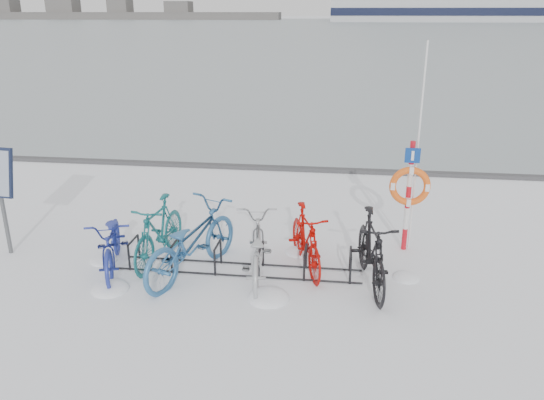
{
  "coord_description": "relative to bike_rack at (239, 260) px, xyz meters",
  "views": [
    {
      "loc": [
        1.56,
        -7.7,
        4.04
      ],
      "look_at": [
        0.46,
        0.6,
        1.04
      ],
      "focal_mm": 35.0,
      "sensor_mm": 36.0,
      "label": 1
    }
  ],
  "objects": [
    {
      "name": "bike_rack",
      "position": [
        0.0,
        0.0,
        0.0
      ],
      "size": [
        4.0,
        0.48,
        0.46
      ],
      "color": "black",
      "rests_on": "ground"
    },
    {
      "name": "bike_5",
      "position": [
        2.11,
        -0.17,
        0.41
      ],
      "size": [
        0.85,
        2.04,
        1.19
      ],
      "primitive_type": "imported",
      "rotation": [
        0.0,
        0.0,
        0.15
      ],
      "color": "black",
      "rests_on": "ground"
    },
    {
      "name": "bike_0",
      "position": [
        -2.07,
        -0.17,
        0.32
      ],
      "size": [
        1.24,
        2.03,
        1.01
      ],
      "primitive_type": "imported",
      "rotation": [
        0.0,
        0.0,
        0.32
      ],
      "color": "navy",
      "rests_on": "ground"
    },
    {
      "name": "bike_4",
      "position": [
        1.07,
        0.28,
        0.35
      ],
      "size": [
        1.04,
        1.85,
        1.07
      ],
      "primitive_type": "imported",
      "rotation": [
        0.0,
        0.0,
        0.32
      ],
      "color": "#B10803",
      "rests_on": "ground"
    },
    {
      "name": "ice_sheet",
      "position": [
        0.0,
        155.0,
        -0.17
      ],
      "size": [
        400.0,
        298.0,
        0.02
      ],
      "primitive_type": "cube",
      "color": "#95A2A9",
      "rests_on": "ground"
    },
    {
      "name": "shoreline",
      "position": [
        -122.02,
        260.0,
        2.61
      ],
      "size": [
        180.0,
        12.0,
        9.5
      ],
      "color": "#494949",
      "rests_on": "ground"
    },
    {
      "name": "bike_2",
      "position": [
        -0.75,
        -0.17,
        0.41
      ],
      "size": [
        1.59,
        2.4,
        1.19
      ],
      "primitive_type": "imported",
      "rotation": [
        0.0,
        0.0,
        2.75
      ],
      "color": "#2D6194",
      "rests_on": "ground"
    },
    {
      "name": "bike_3",
      "position": [
        0.3,
        -0.13,
        0.33
      ],
      "size": [
        0.92,
        2.01,
        1.01
      ],
      "primitive_type": "imported",
      "rotation": [
        0.0,
        0.0,
        3.27
      ],
      "color": "#A1A4A8",
      "rests_on": "ground"
    },
    {
      "name": "lifebuoy_station",
      "position": [
        2.77,
        1.15,
        1.03
      ],
      "size": [
        0.69,
        0.21,
        3.6
      ],
      "color": "red",
      "rests_on": "ground"
    },
    {
      "name": "snow_drifts",
      "position": [
        -0.08,
        -0.32,
        -0.18
      ],
      "size": [
        5.51,
        2.23,
        0.22
      ],
      "color": "white",
      "rests_on": "ground"
    },
    {
      "name": "quay_edge",
      "position": [
        0.0,
        5.9,
        -0.13
      ],
      "size": [
        400.0,
        0.25,
        0.1
      ],
      "primitive_type": "cube",
      "color": "#3F3F42",
      "rests_on": "ground"
    },
    {
      "name": "bike_1",
      "position": [
        -1.43,
        0.23,
        0.38
      ],
      "size": [
        0.72,
        1.91,
        1.12
      ],
      "primitive_type": "imported",
      "rotation": [
        0.0,
        0.0,
        -0.11
      ],
      "color": "#145B60",
      "rests_on": "ground"
    },
    {
      "name": "ground",
      "position": [
        0.0,
        0.0,
        -0.18
      ],
      "size": [
        900.0,
        900.0,
        0.0
      ],
      "primitive_type": "plane",
      "color": "white",
      "rests_on": "ground"
    }
  ]
}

